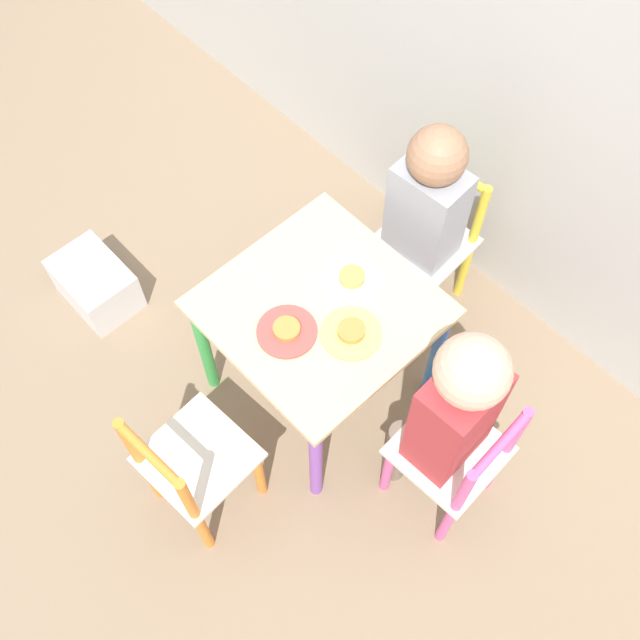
{
  "coord_description": "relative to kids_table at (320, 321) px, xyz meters",
  "views": [
    {
      "loc": [
        0.74,
        -0.69,
        2.15
      ],
      "look_at": [
        0.0,
        0.0,
        0.41
      ],
      "focal_mm": 42.0,
      "sensor_mm": 36.0,
      "label": 1
    }
  ],
  "objects": [
    {
      "name": "child_back",
      "position": [
        -0.03,
        0.43,
        0.06
      ],
      "size": [
        0.21,
        0.22,
        0.78
      ],
      "rotation": [
        0.0,
        0.0,
        0.07
      ],
      "color": "#38383D",
      "rests_on": "ground_plane"
    },
    {
      "name": "child_right",
      "position": [
        0.43,
        0.02,
        0.09
      ],
      "size": [
        0.22,
        0.21,
        0.82
      ],
      "rotation": [
        0.0,
        0.0,
        -1.52
      ],
      "color": "#7A6B5B",
      "rests_on": "ground_plane"
    },
    {
      "name": "plate_front",
      "position": [
        -0.0,
        -0.12,
        0.09
      ],
      "size": [
        0.16,
        0.16,
        0.03
      ],
      "color": "#E54C47",
      "rests_on": "kids_table"
    },
    {
      "name": "kids_table",
      "position": [
        0.0,
        0.0,
        0.0
      ],
      "size": [
        0.54,
        0.54,
        0.48
      ],
      "color": "beige",
      "rests_on": "ground_plane"
    },
    {
      "name": "storage_bin",
      "position": [
        -0.75,
        -0.32,
        -0.32
      ],
      "size": [
        0.26,
        0.19,
        0.17
      ],
      "color": "silver",
      "rests_on": "ground_plane"
    },
    {
      "name": "ground_plane",
      "position": [
        0.0,
        0.0,
        -0.4
      ],
      "size": [
        6.0,
        6.0,
        0.0
      ],
      "primitive_type": "plane",
      "color": "#8C755B"
    },
    {
      "name": "chair_pink",
      "position": [
        0.49,
        0.03,
        -0.14
      ],
      "size": [
        0.27,
        0.27,
        0.54
      ],
      "rotation": [
        0.0,
        0.0,
        -1.52
      ],
      "color": "silver",
      "rests_on": "ground_plane"
    },
    {
      "name": "plate_right",
      "position": [
        0.12,
        0.0,
        0.09
      ],
      "size": [
        0.16,
        0.16,
        0.03
      ],
      "color": "#EADB66",
      "rests_on": "kids_table"
    },
    {
      "name": "plate_back",
      "position": [
        0.0,
        0.12,
        0.09
      ],
      "size": [
        0.15,
        0.15,
        0.03
      ],
      "color": "white",
      "rests_on": "kids_table"
    },
    {
      "name": "chair_yellow",
      "position": [
        -0.04,
        0.49,
        -0.14
      ],
      "size": [
        0.28,
        0.28,
        0.54
      ],
      "rotation": [
        0.0,
        0.0,
        0.07
      ],
      "color": "silver",
      "rests_on": "ground_plane"
    },
    {
      "name": "chair_orange",
      "position": [
        0.04,
        -0.49,
        -0.14
      ],
      "size": [
        0.28,
        0.28,
        0.54
      ],
      "rotation": [
        0.0,
        0.0,
        -3.07
      ],
      "color": "silver",
      "rests_on": "ground_plane"
    }
  ]
}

